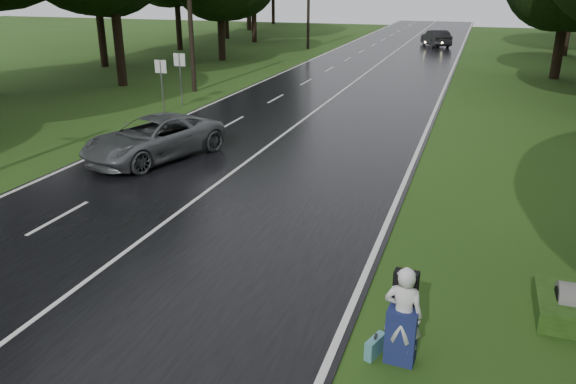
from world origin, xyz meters
name	(u,v)px	position (x,y,z in m)	size (l,w,h in m)	color
ground	(107,267)	(0.00, 0.00, 0.00)	(160.00, 160.00, 0.00)	#294A15
road	(327,102)	(0.00, 20.00, 0.02)	(12.00, 140.00, 0.04)	black
lane_center	(327,102)	(0.00, 20.00, 0.04)	(0.12, 140.00, 0.01)	silver
grey_car	(154,138)	(-3.44, 7.86, 0.81)	(2.56, 5.55, 1.54)	#525658
far_car	(436,38)	(3.19, 50.76, 0.85)	(1.72, 4.92, 1.62)	black
hitchhiker	(403,318)	(6.97, -1.27, 0.86)	(0.70, 0.64, 1.85)	silver
suitcase	(375,346)	(6.53, -1.27, 0.18)	(0.15, 0.51, 0.37)	teal
utility_pole_mid	(195,91)	(-8.50, 20.75, 0.00)	(1.80, 0.28, 9.02)	black
utility_pole_far	(308,49)	(-8.50, 44.64, 0.00)	(1.80, 0.28, 10.34)	black
road_sign_a	(164,113)	(-7.20, 14.95, 0.00)	(0.63, 0.10, 2.63)	white
road_sign_b	(182,105)	(-7.20, 16.85, 0.00)	(0.66, 0.10, 2.74)	white
tree_left_d	(123,86)	(-13.79, 21.12, 0.00)	(10.34, 10.34, 16.15)	black
tree_left_e	(222,60)	(-12.98, 34.42, 0.00)	(7.88, 7.88, 12.31)	black
tree_left_f	(254,42)	(-15.95, 49.14, 0.00)	(10.78, 10.78, 16.84)	black
tree_right_e	(554,79)	(12.63, 32.90, 0.00)	(7.66, 7.66, 11.96)	black
tree_right_f	(563,55)	(14.69, 47.19, 0.00)	(10.57, 10.57, 16.51)	black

